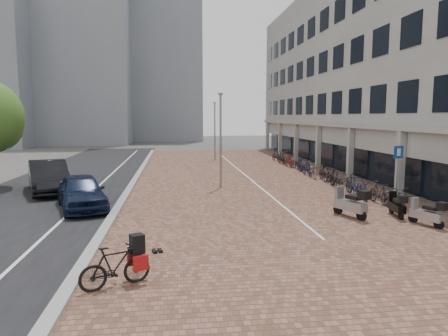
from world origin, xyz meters
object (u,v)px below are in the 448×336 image
at_px(hero_bike, 115,266).
at_px(scooter_front, 350,203).
at_px(car_dark, 48,177).
at_px(parking_sign, 398,165).
at_px(scooter_back, 427,213).
at_px(scooter_mid, 397,205).
at_px(car_navy, 81,192).

xyz_separation_m(hero_bike, scooter_front, (8.36, 5.79, 0.07)).
distance_m(car_dark, parking_sign, 17.52).
distance_m(hero_bike, scooter_back, 11.42).
bearing_deg(parking_sign, scooter_mid, -137.89).
distance_m(hero_bike, parking_sign, 13.95).
relative_size(scooter_front, scooter_back, 1.20).
bearing_deg(scooter_mid, parking_sign, 70.67).
bearing_deg(parking_sign, scooter_front, -165.58).
relative_size(car_dark, parking_sign, 1.91).
bearing_deg(hero_bike, scooter_mid, -86.09).
distance_m(hero_bike, scooter_front, 10.17).
bearing_deg(parking_sign, car_navy, 157.73).
bearing_deg(hero_bike, scooter_front, -80.25).
height_order(car_dark, scooter_mid, car_dark).
distance_m(scooter_front, parking_sign, 3.92).
xyz_separation_m(car_navy, scooter_mid, (12.89, -3.02, -0.26)).
bearing_deg(parking_sign, hero_bike, -164.50).
bearing_deg(hero_bike, scooter_back, -93.28).
height_order(car_dark, parking_sign, parking_sign).
bearing_deg(car_dark, scooter_mid, -45.69).
bearing_deg(car_navy, car_dark, 102.37).
xyz_separation_m(scooter_front, scooter_mid, (1.91, -0.13, -0.11)).
height_order(hero_bike, scooter_back, hero_bike).
xyz_separation_m(hero_bike, parking_sign, (11.47, 7.83, 1.31)).
bearing_deg(car_dark, hero_bike, -88.43).
distance_m(car_navy, parking_sign, 14.16).
bearing_deg(car_dark, scooter_back, -49.34).
xyz_separation_m(scooter_mid, parking_sign, (1.21, 2.17, 1.35)).
height_order(car_navy, car_dark, car_dark).
bearing_deg(car_navy, parking_sign, -22.40).
height_order(car_dark, scooter_back, car_dark).
distance_m(scooter_mid, parking_sign, 2.83).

